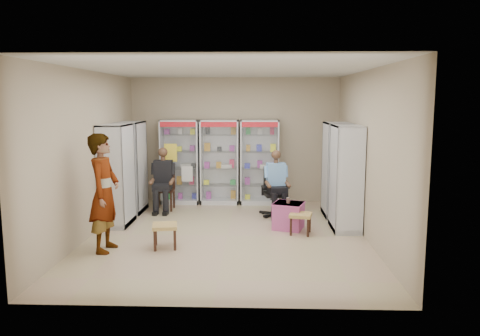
{
  "coord_description": "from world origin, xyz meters",
  "views": [
    {
      "loc": [
        0.53,
        -8.31,
        2.47
      ],
      "look_at": [
        0.21,
        0.7,
        1.16
      ],
      "focal_mm": 35.0,
      "sensor_mm": 36.0,
      "label": 1
    }
  ],
  "objects_px": {
    "cabinet_left_near": "(117,175)",
    "wooden_chair": "(164,189)",
    "cabinet_right_far": "(336,170)",
    "cabinet_left_far": "(131,167)",
    "cabinet_right_near": "(346,178)",
    "cabinet_back_left": "(180,162)",
    "cabinet_back_mid": "(220,162)",
    "seated_shopkeeper": "(275,185)",
    "woven_stool_a": "(300,224)",
    "cabinet_back_right": "(260,162)",
    "woven_stool_b": "(165,236)",
    "standing_man": "(104,193)",
    "pink_trunk": "(288,216)",
    "office_chair": "(275,192)"
  },
  "relations": [
    {
      "from": "seated_shopkeeper",
      "to": "woven_stool_a",
      "type": "relative_size",
      "value": 3.42
    },
    {
      "from": "seated_shopkeeper",
      "to": "cabinet_right_far",
      "type": "bearing_deg",
      "value": -6.56
    },
    {
      "from": "cabinet_back_mid",
      "to": "cabinet_left_far",
      "type": "height_order",
      "value": "same"
    },
    {
      "from": "cabinet_back_left",
      "to": "woven_stool_b",
      "type": "height_order",
      "value": "cabinet_back_left"
    },
    {
      "from": "cabinet_left_near",
      "to": "wooden_chair",
      "type": "bearing_deg",
      "value": 152.39
    },
    {
      "from": "office_chair",
      "to": "pink_trunk",
      "type": "relative_size",
      "value": 1.99
    },
    {
      "from": "office_chair",
      "to": "woven_stool_a",
      "type": "xyz_separation_m",
      "value": [
        0.42,
        -1.38,
        -0.33
      ]
    },
    {
      "from": "cabinet_right_near",
      "to": "woven_stool_a",
      "type": "distance_m",
      "value": 1.24
    },
    {
      "from": "office_chair",
      "to": "cabinet_right_far",
      "type": "bearing_deg",
      "value": -8.76
    },
    {
      "from": "pink_trunk",
      "to": "woven_stool_a",
      "type": "xyz_separation_m",
      "value": [
        0.2,
        -0.35,
        -0.06
      ]
    },
    {
      "from": "cabinet_right_near",
      "to": "cabinet_left_far",
      "type": "height_order",
      "value": "same"
    },
    {
      "from": "cabinet_left_far",
      "to": "seated_shopkeeper",
      "type": "relative_size",
      "value": 1.5
    },
    {
      "from": "cabinet_right_far",
      "to": "woven_stool_a",
      "type": "distance_m",
      "value": 1.87
    },
    {
      "from": "pink_trunk",
      "to": "wooden_chair",
      "type": "bearing_deg",
      "value": 151.19
    },
    {
      "from": "cabinet_left_near",
      "to": "woven_stool_a",
      "type": "height_order",
      "value": "cabinet_left_near"
    },
    {
      "from": "cabinet_back_left",
      "to": "pink_trunk",
      "type": "xyz_separation_m",
      "value": [
        2.45,
        -2.22,
        -0.75
      ]
    },
    {
      "from": "cabinet_back_left",
      "to": "cabinet_back_right",
      "type": "height_order",
      "value": "same"
    },
    {
      "from": "cabinet_left_near",
      "to": "standing_man",
      "type": "distance_m",
      "value": 1.64
    },
    {
      "from": "cabinet_back_right",
      "to": "seated_shopkeeper",
      "type": "height_order",
      "value": "cabinet_back_right"
    },
    {
      "from": "cabinet_right_near",
      "to": "wooden_chair",
      "type": "height_order",
      "value": "cabinet_right_near"
    },
    {
      "from": "cabinet_back_right",
      "to": "office_chair",
      "type": "bearing_deg",
      "value": -74.31
    },
    {
      "from": "woven_stool_b",
      "to": "standing_man",
      "type": "xyz_separation_m",
      "value": [
        -0.95,
        -0.17,
        0.77
      ]
    },
    {
      "from": "woven_stool_b",
      "to": "cabinet_back_left",
      "type": "bearing_deg",
      "value": 94.87
    },
    {
      "from": "cabinet_right_near",
      "to": "seated_shopkeeper",
      "type": "relative_size",
      "value": 1.5
    },
    {
      "from": "cabinet_right_near",
      "to": "wooden_chair",
      "type": "distance_m",
      "value": 4.1
    },
    {
      "from": "cabinet_back_mid",
      "to": "cabinet_right_near",
      "type": "height_order",
      "value": "same"
    },
    {
      "from": "cabinet_right_near",
      "to": "seated_shopkeeper",
      "type": "distance_m",
      "value": 1.66
    },
    {
      "from": "wooden_chair",
      "to": "office_chair",
      "type": "height_order",
      "value": "office_chair"
    },
    {
      "from": "office_chair",
      "to": "seated_shopkeeper",
      "type": "relative_size",
      "value": 0.79
    },
    {
      "from": "cabinet_right_far",
      "to": "cabinet_back_mid",
      "type": "bearing_deg",
      "value": 66.35
    },
    {
      "from": "cabinet_right_far",
      "to": "cabinet_left_far",
      "type": "height_order",
      "value": "same"
    },
    {
      "from": "cabinet_left_far",
      "to": "wooden_chair",
      "type": "xyz_separation_m",
      "value": [
        0.68,
        0.2,
        -0.53
      ]
    },
    {
      "from": "cabinet_back_mid",
      "to": "cabinet_back_right",
      "type": "xyz_separation_m",
      "value": [
        0.95,
        0.0,
        0.0
      ]
    },
    {
      "from": "cabinet_back_mid",
      "to": "cabinet_back_right",
      "type": "bearing_deg",
      "value": 0.0
    },
    {
      "from": "office_chair",
      "to": "wooden_chair",
      "type": "bearing_deg",
      "value": 157.91
    },
    {
      "from": "cabinet_right_near",
      "to": "pink_trunk",
      "type": "height_order",
      "value": "cabinet_right_near"
    },
    {
      "from": "cabinet_right_far",
      "to": "cabinet_left_near",
      "type": "distance_m",
      "value": 4.55
    },
    {
      "from": "cabinet_back_left",
      "to": "wooden_chair",
      "type": "relative_size",
      "value": 2.13
    },
    {
      "from": "wooden_chair",
      "to": "woven_stool_a",
      "type": "relative_size",
      "value": 2.4
    },
    {
      "from": "cabinet_left_near",
      "to": "pink_trunk",
      "type": "xyz_separation_m",
      "value": [
        3.38,
        -0.19,
        -0.75
      ]
    },
    {
      "from": "wooden_chair",
      "to": "cabinet_back_mid",
      "type": "bearing_deg",
      "value": 31.31
    },
    {
      "from": "cabinet_back_right",
      "to": "cabinet_right_near",
      "type": "distance_m",
      "value": 2.76
    },
    {
      "from": "cabinet_right_near",
      "to": "cabinet_back_left",
      "type": "bearing_deg",
      "value": 57.72
    },
    {
      "from": "cabinet_right_far",
      "to": "wooden_chair",
      "type": "bearing_deg",
      "value": 83.96
    },
    {
      "from": "seated_shopkeeper",
      "to": "cabinet_back_right",
      "type": "bearing_deg",
      "value": 93.55
    },
    {
      "from": "cabinet_right_far",
      "to": "pink_trunk",
      "type": "relative_size",
      "value": 3.78
    },
    {
      "from": "cabinet_right_near",
      "to": "cabinet_left_near",
      "type": "relative_size",
      "value": 1.0
    },
    {
      "from": "cabinet_right_near",
      "to": "standing_man",
      "type": "relative_size",
      "value": 1.03
    },
    {
      "from": "cabinet_right_far",
      "to": "office_chair",
      "type": "distance_m",
      "value": 1.38
    },
    {
      "from": "cabinet_back_right",
      "to": "cabinet_left_near",
      "type": "xyz_separation_m",
      "value": [
        -2.83,
        -2.03,
        0.0
      ]
    }
  ]
}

